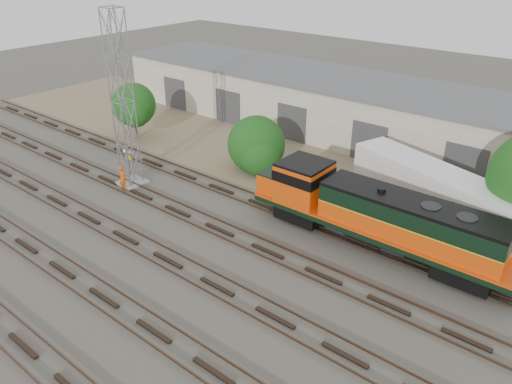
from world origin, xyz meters
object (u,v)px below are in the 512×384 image
Objects in this scene: worker at (123,178)px; signal_tower at (123,105)px; semi_trailer at (445,196)px; locomotive at (374,214)px.

signal_tower is at bearing -73.23° from worker.
signal_tower is at bearing -140.30° from semi_trailer.
signal_tower reaches higher than semi_trailer.
worker is at bearing -137.61° from semi_trailer.
signal_tower is (-18.66, -3.60, 4.05)m from locomotive.
locomotive is 19.03m from worker.
locomotive is 1.29× the size of signal_tower.
signal_tower reaches higher than worker.
locomotive reaches higher than worker.
locomotive is at bearing -162.91° from worker.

